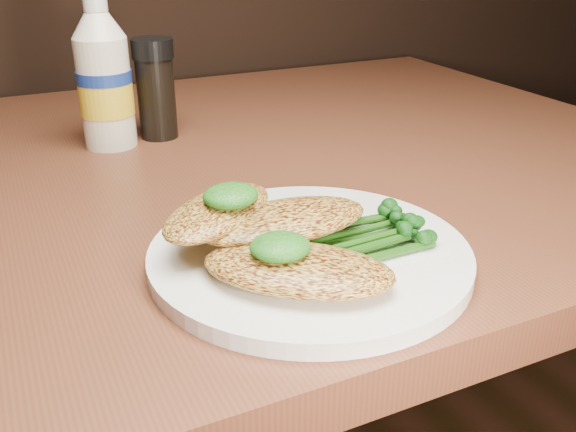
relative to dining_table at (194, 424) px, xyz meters
name	(u,v)px	position (x,y,z in m)	size (l,w,h in m)	color
dining_table	(194,424)	(0.00, 0.00, 0.00)	(1.20, 0.80, 0.75)	#532819
plate	(310,255)	(0.03, -0.26, 0.38)	(0.25, 0.25, 0.01)	white
chicken_front	(298,269)	(0.00, -0.31, 0.40)	(0.14, 0.07, 0.02)	gold
chicken_mid	(285,221)	(0.02, -0.25, 0.41)	(0.14, 0.07, 0.02)	gold
chicken_back	(218,211)	(-0.03, -0.22, 0.41)	(0.12, 0.06, 0.02)	gold
pesto_front	(280,247)	(-0.01, -0.30, 0.42)	(0.04, 0.04, 0.02)	#08360A
pesto_back	(231,196)	(-0.02, -0.23, 0.43)	(0.04, 0.04, 0.02)	#08360A
broccolini_bundle	(361,232)	(0.07, -0.27, 0.40)	(0.12, 0.09, 0.02)	#1B4910
mayo_bottle	(103,71)	(-0.05, 0.10, 0.46)	(0.06, 0.06, 0.18)	#F0E5CB
pepper_grinder	(156,89)	(0.01, 0.10, 0.44)	(0.05, 0.05, 0.12)	black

